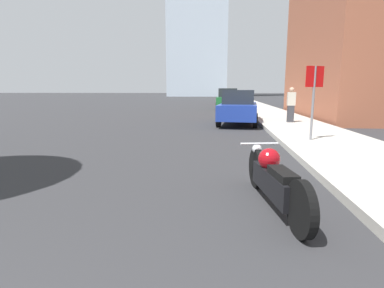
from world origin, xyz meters
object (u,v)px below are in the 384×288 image
parked_car_white (226,95)px  stop_sign (314,90)px  motorcycle (274,179)px  parked_car_yellow (225,94)px  pedestrian (291,104)px  parked_car_red (227,96)px  parked_car_green (228,99)px  parked_car_blue (239,107)px

parked_car_white → stop_sign: size_ratio=2.07×
motorcycle → stop_sign: size_ratio=1.12×
parked_car_yellow → pedestrian: 45.41m
motorcycle → parked_car_white: (-0.29, 44.02, 0.45)m
parked_car_red → parked_car_white: (-0.13, 10.93, -0.06)m
parked_car_green → parked_car_white: 21.23m
parked_car_yellow → motorcycle: bearing=-88.6°
parked_car_yellow → pedestrian: bearing=-85.5°
parked_car_red → stop_sign: size_ratio=2.06×
parked_car_red → pedestrian: 22.96m
parked_car_green → parked_car_yellow: size_ratio=1.03×
motorcycle → parked_car_yellow: parked_car_yellow is taller
parked_car_white → stop_sign: stop_sign is taller
stop_sign → parked_car_red: bearing=94.3°
stop_sign → motorcycle: bearing=-110.7°
motorcycle → parked_car_red: 33.09m
stop_sign → parked_car_green: bearing=97.1°
parked_car_blue → parked_car_yellow: 45.07m
parked_car_blue → stop_sign: 5.82m
parked_car_green → parked_car_red: size_ratio=0.92×
parked_car_yellow → stop_sign: 50.56m
parked_car_yellow → parked_car_red: bearing=-88.6°
parked_car_yellow → stop_sign: size_ratio=1.83×
parked_car_blue → parked_car_white: parked_car_white is taller
parked_car_red → motorcycle: bearing=-94.9°
motorcycle → parked_car_blue: 10.55m
motorcycle → pedestrian: size_ratio=1.49×
parked_car_yellow → stop_sign: bearing=-86.4°
parked_car_red → stop_sign: (2.08, -27.99, 0.72)m
parked_car_red → pedestrian: (2.60, -22.81, 0.07)m
pedestrian → parked_car_green: bearing=102.2°
parked_car_green → pedestrian: 12.80m
parked_car_yellow → parked_car_blue: bearing=-88.5°
parked_car_green → parked_car_yellow: (0.04, 32.82, -0.02)m
parked_car_white → parked_car_yellow: (0.05, 11.59, 0.01)m
parked_car_blue → pedestrian: 2.42m
motorcycle → parked_car_yellow: 55.61m
parked_car_red → parked_car_white: parked_car_red is taller
pedestrian → parked_car_red: bearing=96.5°
parked_car_white → parked_car_red: bearing=-89.9°
parked_car_white → parked_car_yellow: bearing=89.1°
parked_car_yellow → parked_car_white: bearing=-89.1°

